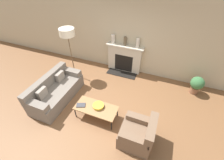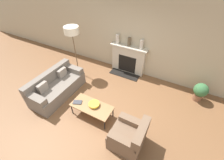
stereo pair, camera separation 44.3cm
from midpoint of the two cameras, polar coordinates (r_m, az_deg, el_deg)
The scene contains 13 objects.
ground_plane at distance 4.51m, azimuth -2.82°, elevation -12.78°, with size 18.00×18.00×0.00m, color brown.
wall_back at distance 5.48m, azimuth 10.69°, elevation 16.20°, with size 18.00×0.06×2.90m.
fireplace at distance 5.80m, azimuth 8.32°, elevation 7.60°, with size 1.39×0.59×1.09m.
couch at distance 5.10m, azimuth -18.07°, elevation -2.52°, with size 0.82×1.84×0.79m.
armchair_near at distance 3.79m, azimuth 10.08°, elevation -20.55°, with size 0.77×0.75×0.83m.
coffee_table at distance 4.22m, azimuth -4.73°, elevation -10.20°, with size 1.17×0.54×0.38m.
bowl at distance 4.17m, azimuth -3.83°, elevation -9.31°, with size 0.31×0.31×0.08m.
book at distance 4.33m, azimuth -10.16°, elevation -8.44°, with size 0.28×0.24×0.02m.
floor_lamp at distance 5.28m, azimuth -12.55°, elevation 16.63°, with size 0.50×0.50×1.84m.
mantel_vase_left at distance 5.62m, azimuth 4.47°, elevation 15.26°, with size 0.14×0.14×0.34m.
mantel_vase_center_left at distance 5.48m, azimuth 8.93°, elevation 14.07°, with size 0.11×0.11×0.31m.
mantel_vase_center_right at distance 5.36m, azimuth 13.58°, elevation 12.97°, with size 0.12×0.12×0.33m.
potted_plant at distance 5.47m, azimuth 32.67°, elevation -3.67°, with size 0.42×0.42×0.63m.
Camera 2 is at (1.70, -2.22, 3.57)m, focal length 24.00 mm.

